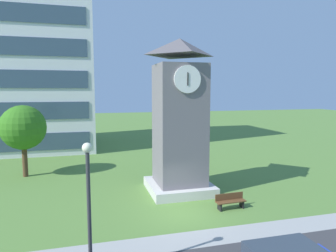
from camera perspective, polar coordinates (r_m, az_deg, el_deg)
ground_plane at (r=17.82m, az=2.42°, el=-15.98°), size 160.00×160.00×0.00m
kerb_strip at (r=15.23m, az=6.06°, el=-20.14°), size 120.00×1.60×0.01m
office_building at (r=40.61m, az=-25.64°, el=14.41°), size 15.84×12.51×25.60m
clock_tower at (r=20.45m, az=2.17°, el=0.19°), size 4.17×4.17×10.22m
park_bench at (r=18.66m, az=11.55°, el=-13.53°), size 1.82×0.57×0.88m
street_lamp at (r=11.38m, az=-14.59°, el=-12.29°), size 0.36×0.36×5.06m
tree_near_tower at (r=26.65m, az=-25.42°, el=-0.29°), size 3.52×3.52×5.73m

